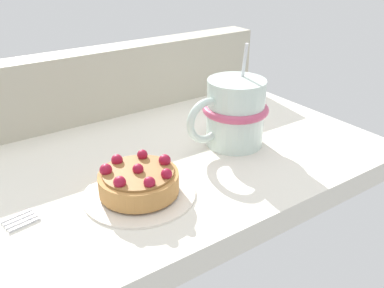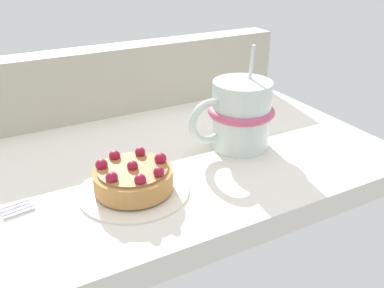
# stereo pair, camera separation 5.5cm
# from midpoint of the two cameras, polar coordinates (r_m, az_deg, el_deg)

# --- Properties ---
(ground_plane) EXTENTS (0.69, 0.41, 0.03)m
(ground_plane) POSITION_cam_midpoint_polar(r_m,az_deg,el_deg) (0.61, -9.49, -3.31)
(ground_plane) COLOR silver
(window_rail_back) EXTENTS (0.67, 0.05, 0.12)m
(window_rail_back) POSITION_cam_midpoint_polar(r_m,az_deg,el_deg) (0.73, -16.20, 7.66)
(window_rail_back) COLOR #B2AD99
(window_rail_back) RESTS_ON ground_plane
(dessert_plate) EXTENTS (0.14, 0.14, 0.01)m
(dessert_plate) POSITION_cam_midpoint_polar(r_m,az_deg,el_deg) (0.51, -10.27, -6.69)
(dessert_plate) COLOR silver
(dessert_plate) RESTS_ON ground_plane
(raspberry_tart) EXTENTS (0.10, 0.10, 0.04)m
(raspberry_tart) POSITION_cam_midpoint_polar(r_m,az_deg,el_deg) (0.51, -10.44, -4.99)
(raspberry_tart) COLOR #B77F42
(raspberry_tart) RESTS_ON dessert_plate
(coffee_mug) EXTENTS (0.13, 0.10, 0.15)m
(coffee_mug) POSITION_cam_midpoint_polar(r_m,az_deg,el_deg) (0.61, 3.16, 4.25)
(coffee_mug) COLOR silver
(coffee_mug) RESTS_ON ground_plane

